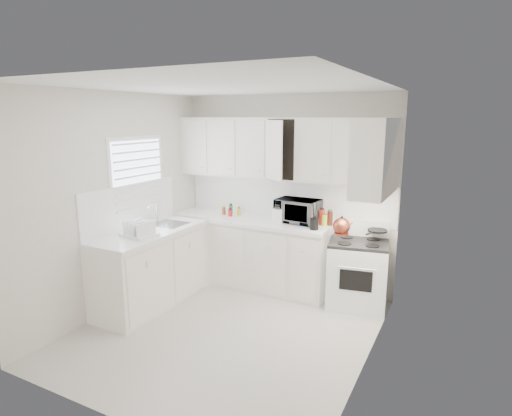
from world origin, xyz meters
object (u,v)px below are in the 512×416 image
Objects in this scene: microwave at (298,208)px; rice_cooker at (280,214)px; stove at (358,265)px; utensil_crock at (314,216)px; tea_kettle at (342,225)px; dish_rack at (139,227)px.

microwave is 0.24m from rice_cooker.
stove is 0.80m from utensil_crock.
rice_cooker is at bearing 153.56° from tea_kettle.
microwave is at bearing 160.56° from stove.
microwave is at bearing 15.04° from rice_cooker.
utensil_crock is 2.10m from dish_rack.
rice_cooker is 1.82m from dish_rack.
stove is 1.93× the size of microwave.
utensil_crock reaches higher than stove.
utensil_crock reaches higher than tea_kettle.
dish_rack is (-1.71, -1.21, -0.07)m from utensil_crock.
microwave is 0.42m from utensil_crock.
rice_cooker is (-0.89, 0.21, -0.00)m from tea_kettle.
microwave is (-0.85, 0.14, 0.60)m from stove.
dish_rack reaches higher than rice_cooker.
tea_kettle is (-0.18, -0.16, 0.52)m from stove.
microwave is (-0.67, 0.30, 0.08)m from tea_kettle.
stove is 2.73× the size of dish_rack.
stove is 0.58m from tea_kettle.
dish_rack is (-1.18, -1.38, 0.00)m from rice_cooker.
stove is 5.03× the size of rice_cooker.
microwave is at bearing 143.00° from tea_kettle.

